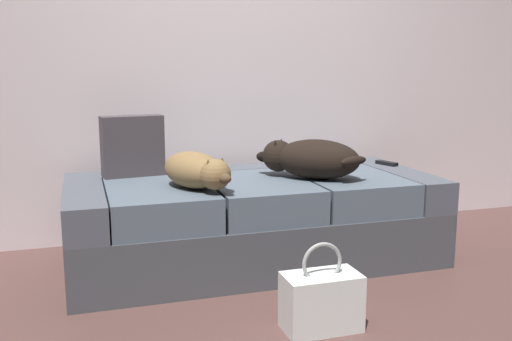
{
  "coord_description": "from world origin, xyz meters",
  "views": [
    {
      "loc": [
        -0.92,
        -1.95,
        1.09
      ],
      "look_at": [
        0.0,
        0.96,
        0.53
      ],
      "focal_mm": 39.86,
      "sensor_mm": 36.0,
      "label": 1
    }
  ],
  "objects_px": {
    "dog_tan": "(197,170)",
    "handbag": "(321,300)",
    "throw_pillow": "(133,146)",
    "dog_dark": "(310,158)",
    "tv_remote": "(387,163)",
    "couch": "(253,219)"
  },
  "relations": [
    {
      "from": "couch",
      "to": "tv_remote",
      "type": "height_order",
      "value": "tv_remote"
    },
    {
      "from": "throw_pillow",
      "to": "dog_dark",
      "type": "bearing_deg",
      "value": -21.5
    },
    {
      "from": "dog_tan",
      "to": "handbag",
      "type": "distance_m",
      "value": 0.93
    },
    {
      "from": "dog_tan",
      "to": "handbag",
      "type": "relative_size",
      "value": 1.39
    },
    {
      "from": "dog_dark",
      "to": "tv_remote",
      "type": "relative_size",
      "value": 3.78
    },
    {
      "from": "couch",
      "to": "dog_tan",
      "type": "relative_size",
      "value": 3.85
    },
    {
      "from": "throw_pillow",
      "to": "handbag",
      "type": "height_order",
      "value": "throw_pillow"
    },
    {
      "from": "dog_tan",
      "to": "handbag",
      "type": "height_order",
      "value": "dog_tan"
    },
    {
      "from": "couch",
      "to": "handbag",
      "type": "relative_size",
      "value": 5.33
    },
    {
      "from": "dog_dark",
      "to": "couch",
      "type": "bearing_deg",
      "value": 160.92
    },
    {
      "from": "throw_pillow",
      "to": "handbag",
      "type": "bearing_deg",
      "value": -61.48
    },
    {
      "from": "dog_tan",
      "to": "throw_pillow",
      "type": "height_order",
      "value": "throw_pillow"
    },
    {
      "from": "tv_remote",
      "to": "handbag",
      "type": "xyz_separation_m",
      "value": [
        -0.91,
        -1.06,
        -0.36
      ]
    },
    {
      "from": "handbag",
      "to": "throw_pillow",
      "type": "bearing_deg",
      "value": 118.52
    },
    {
      "from": "dog_tan",
      "to": "tv_remote",
      "type": "distance_m",
      "value": 1.32
    },
    {
      "from": "couch",
      "to": "dog_dark",
      "type": "bearing_deg",
      "value": -19.08
    },
    {
      "from": "throw_pillow",
      "to": "dog_tan",
      "type": "bearing_deg",
      "value": -58.75
    },
    {
      "from": "tv_remote",
      "to": "handbag",
      "type": "relative_size",
      "value": 0.4
    },
    {
      "from": "dog_tan",
      "to": "dog_dark",
      "type": "height_order",
      "value": "dog_dark"
    },
    {
      "from": "dog_dark",
      "to": "dog_tan",
      "type": "bearing_deg",
      "value": -172.54
    },
    {
      "from": "couch",
      "to": "tv_remote",
      "type": "xyz_separation_m",
      "value": [
        0.92,
        0.15,
        0.25
      ]
    },
    {
      "from": "couch",
      "to": "handbag",
      "type": "height_order",
      "value": "couch"
    }
  ]
}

